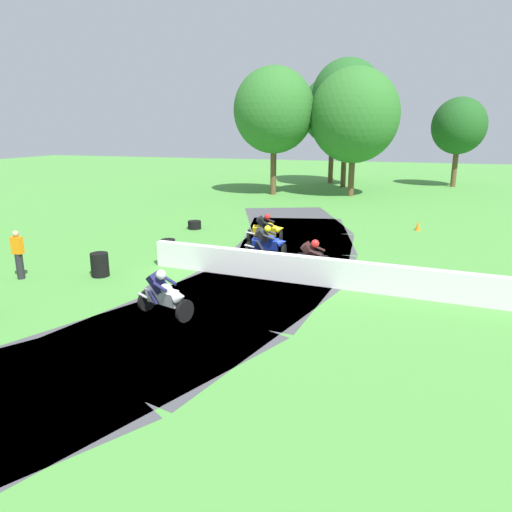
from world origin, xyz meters
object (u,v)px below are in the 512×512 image
motorcycle_trailing_blue (267,242)px  tire_stack_far (194,225)px  traffic_cone (418,226)px  motorcycle_lead_white (164,294)px  tire_stack_mid_b (168,244)px  tire_stack_mid_a (100,265)px  motorcycle_fourth_yellow (266,229)px  motorcycle_chase_black (314,260)px  track_marshal (18,255)px

motorcycle_trailing_blue → tire_stack_far: (-5.05, 4.18, -0.43)m
tire_stack_far → traffic_cone: traffic_cone is taller
motorcycle_lead_white → tire_stack_mid_b: (-3.52, 6.63, -0.45)m
tire_stack_mid_b → tire_stack_far: same height
tire_stack_mid_a → tire_stack_mid_b: (0.34, 4.08, -0.20)m
tire_stack_mid_b → motorcycle_fourth_yellow: bearing=30.2°
motorcycle_lead_white → tire_stack_mid_a: motorcycle_lead_white is taller
motorcycle_trailing_blue → tire_stack_mid_b: (-4.33, 0.16, -0.43)m
motorcycle_chase_black → tire_stack_mid_a: bearing=-163.8°
tire_stack_far → motorcycle_fourth_yellow: bearing=-24.0°
tire_stack_mid_a → traffic_cone: size_ratio=1.82×
tire_stack_mid_b → tire_stack_mid_a: bearing=-94.8°
track_marshal → motorcycle_lead_white: bearing=-13.5°
motorcycle_trailing_blue → track_marshal: 8.60m
tire_stack_mid_a → tire_stack_far: tire_stack_mid_a is taller
motorcycle_lead_white → tire_stack_mid_b: motorcycle_lead_white is taller
traffic_cone → track_marshal: bearing=-135.3°
motorcycle_fourth_yellow → track_marshal: (-6.26, -7.25, 0.18)m
track_marshal → motorcycle_trailing_blue: bearing=35.5°
motorcycle_fourth_yellow → traffic_cone: 8.00m
motorcycle_fourth_yellow → tire_stack_mid_a: (-3.94, -6.18, -0.24)m
tire_stack_far → traffic_cone: size_ratio=1.48×
motorcycle_lead_white → motorcycle_fourth_yellow: size_ratio=1.00×
track_marshal → traffic_cone: size_ratio=3.70×
motorcycle_trailing_blue → motorcycle_fourth_yellow: motorcycle_fourth_yellow is taller
tire_stack_mid_a → tire_stack_mid_b: tire_stack_mid_a is taller
motorcycle_lead_white → motorcycle_fourth_yellow: bearing=89.5°
motorcycle_fourth_yellow → tire_stack_mid_b: (-3.60, -2.10, -0.44)m
tire_stack_mid_b → tire_stack_far: 4.08m
motorcycle_fourth_yellow → motorcycle_chase_black: bearing=-54.9°
motorcycle_chase_black → tire_stack_mid_b: size_ratio=2.90×
motorcycle_trailing_blue → traffic_cone: bearing=53.3°
motorcycle_chase_black → motorcycle_trailing_blue: 2.92m
motorcycle_lead_white → motorcycle_chase_black: (3.01, 4.55, 0.00)m
motorcycle_trailing_blue → motorcycle_chase_black: bearing=-41.1°
track_marshal → tire_stack_mid_a: bearing=24.7°
motorcycle_chase_black → track_marshal: (-9.20, -3.07, 0.17)m
motorcycle_fourth_yellow → track_marshal: 9.58m
motorcycle_fourth_yellow → tire_stack_mid_b: motorcycle_fourth_yellow is taller
motorcycle_chase_black → motorcycle_trailing_blue: (-2.20, 1.92, -0.02)m
motorcycle_trailing_blue → traffic_cone: size_ratio=3.83×
tire_stack_mid_b → traffic_cone: (9.79, 7.15, 0.02)m
track_marshal → traffic_cone: bearing=44.7°
traffic_cone → motorcycle_trailing_blue: bearing=-126.7°
tire_stack_mid_b → motorcycle_chase_black: bearing=-17.7°
motorcycle_lead_white → tire_stack_mid_a: size_ratio=2.12×
motorcycle_trailing_blue → traffic_cone: motorcycle_trailing_blue is taller
motorcycle_chase_black → tire_stack_mid_a: motorcycle_chase_black is taller
motorcycle_lead_white → traffic_cone: 15.15m
motorcycle_chase_black → tire_stack_far: 9.48m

